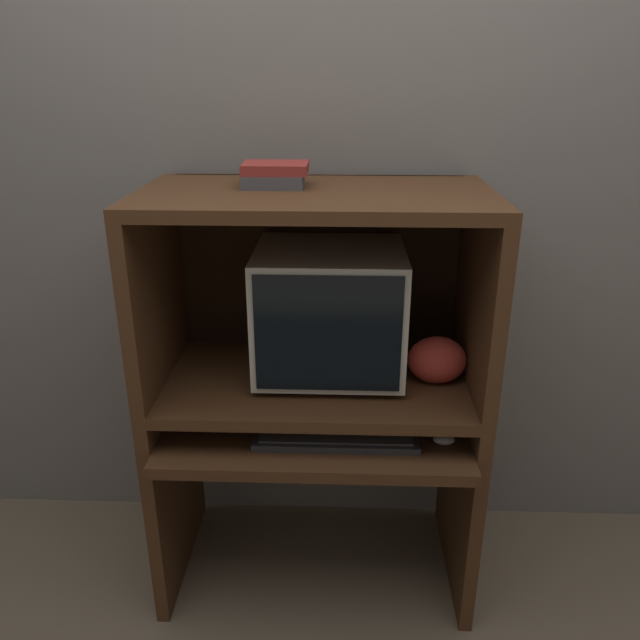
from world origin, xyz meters
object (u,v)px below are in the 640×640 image
keyboard (336,436)px  book_stack (275,174)px  mouse (444,439)px  snack_bag (437,360)px  crt_monitor (330,310)px

keyboard → book_stack: bearing=129.6°
keyboard → book_stack: book_stack is taller
mouse → snack_bag: (-0.01, 0.16, 0.18)m
keyboard → book_stack: size_ratio=2.62×
crt_monitor → mouse: 0.51m
crt_monitor → snack_bag: crt_monitor is taller
snack_bag → book_stack: size_ratio=0.96×
keyboard → mouse: 0.31m
mouse → keyboard: bearing=178.5°
book_stack → crt_monitor: bearing=-5.4°
crt_monitor → book_stack: 0.43m
book_stack → snack_bag: bearing=-8.6°
book_stack → mouse: bearing=-24.9°
snack_bag → book_stack: book_stack is taller
crt_monitor → mouse: crt_monitor is taller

